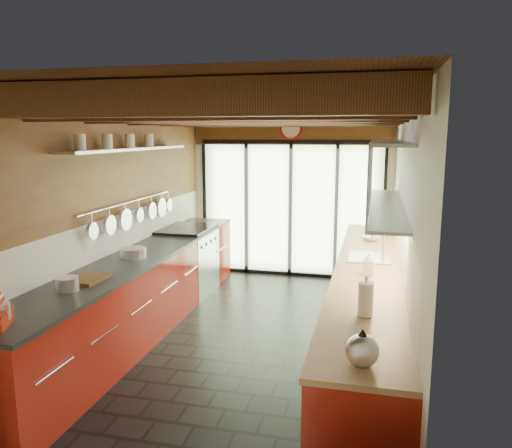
# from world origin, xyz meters

# --- Properties ---
(ground) EXTENTS (5.50, 5.50, 0.00)m
(ground) POSITION_xyz_m (0.00, 0.00, 0.00)
(ground) COLOR black
(ground) RESTS_ON ground
(room_shell) EXTENTS (5.50, 5.50, 5.50)m
(room_shell) POSITION_xyz_m (0.00, 0.00, 1.65)
(room_shell) COLOR silver
(room_shell) RESTS_ON ground
(ceiling_beams) EXTENTS (3.14, 5.06, 4.90)m
(ceiling_beams) POSITION_xyz_m (-0.00, 0.38, 2.46)
(ceiling_beams) COLOR #593316
(ceiling_beams) RESTS_ON ground
(glass_door) EXTENTS (2.95, 0.10, 2.90)m
(glass_door) POSITION_xyz_m (0.00, 2.69, 1.66)
(glass_door) COLOR #C6EAAD
(glass_door) RESTS_ON ground
(left_counter) EXTENTS (0.68, 5.00, 0.92)m
(left_counter) POSITION_xyz_m (-1.28, 0.00, 0.46)
(left_counter) COLOR maroon
(left_counter) RESTS_ON ground
(range_stove) EXTENTS (0.66, 0.90, 0.97)m
(range_stove) POSITION_xyz_m (-1.28, 1.45, 0.47)
(range_stove) COLOR silver
(range_stove) RESTS_ON ground
(right_counter) EXTENTS (0.68, 5.00, 0.92)m
(right_counter) POSITION_xyz_m (1.27, 0.00, 0.46)
(right_counter) COLOR maroon
(right_counter) RESTS_ON ground
(sink_assembly) EXTENTS (0.45, 0.52, 0.43)m
(sink_assembly) POSITION_xyz_m (1.29, 0.40, 0.96)
(sink_assembly) COLOR silver
(sink_assembly) RESTS_ON right_counter
(upper_cabinets_right) EXTENTS (0.34, 3.00, 3.00)m
(upper_cabinets_right) POSITION_xyz_m (1.43, 0.30, 1.85)
(upper_cabinets_right) COLOR silver
(upper_cabinets_right) RESTS_ON ground
(left_wall_fixtures) EXTENTS (0.28, 2.60, 0.96)m
(left_wall_fixtures) POSITION_xyz_m (-1.47, 0.29, 1.78)
(left_wall_fixtures) COLOR silver
(left_wall_fixtures) RESTS_ON ground
(pot_large) EXTENTS (0.20, 0.20, 0.12)m
(pot_large) POSITION_xyz_m (-1.27, -1.40, 0.98)
(pot_large) COLOR silver
(pot_large) RESTS_ON left_counter
(pot_small) EXTENTS (0.31, 0.31, 0.11)m
(pot_small) POSITION_xyz_m (-1.27, -0.18, 0.97)
(pot_small) COLOR silver
(pot_small) RESTS_ON left_counter
(cutting_board) EXTENTS (0.29, 0.39, 0.03)m
(cutting_board) POSITION_xyz_m (-1.27, -1.08, 0.94)
(cutting_board) COLOR brown
(cutting_board) RESTS_ON left_counter
(kettle) EXTENTS (0.25, 0.27, 0.24)m
(kettle) POSITION_xyz_m (1.27, -2.25, 1.02)
(kettle) COLOR silver
(kettle) RESTS_ON right_counter
(paper_towel) EXTENTS (0.14, 0.14, 0.31)m
(paper_towel) POSITION_xyz_m (1.27, -1.41, 1.05)
(paper_towel) COLOR white
(paper_towel) RESTS_ON right_counter
(soap_bottle) EXTENTS (0.10, 0.10, 0.22)m
(soap_bottle) POSITION_xyz_m (1.27, -0.25, 1.03)
(soap_bottle) COLOR silver
(soap_bottle) RESTS_ON right_counter
(bowl) EXTENTS (0.27, 0.27, 0.05)m
(bowl) POSITION_xyz_m (1.27, 1.38, 0.95)
(bowl) COLOR silver
(bowl) RESTS_ON right_counter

